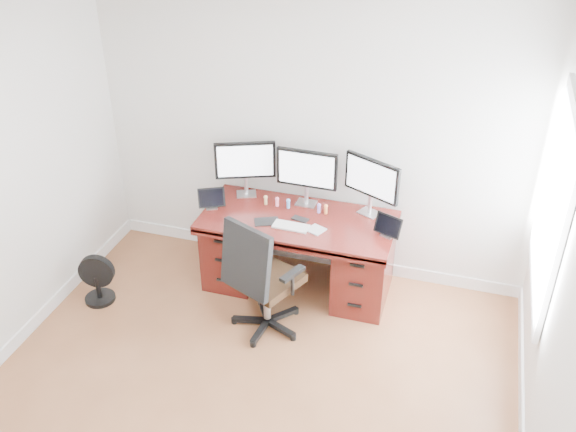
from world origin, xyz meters
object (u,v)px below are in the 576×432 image
(floor_fan, at_px, (97,280))
(keyboard, at_px, (291,226))
(office_chair, at_px, (263,295))
(desk, at_px, (299,249))
(monitor_center, at_px, (307,171))

(floor_fan, relative_size, keyboard, 1.50)
(office_chair, distance_m, keyboard, 0.64)
(desk, bearing_deg, keyboard, -95.98)
(office_chair, height_order, monitor_center, monitor_center)
(desk, xyz_separation_m, monitor_center, (-0.00, 0.24, 0.68))
(office_chair, xyz_separation_m, monitor_center, (0.12, 0.91, 0.73))
(desk, bearing_deg, floor_fan, -155.95)
(monitor_center, relative_size, keyboard, 1.78)
(floor_fan, height_order, keyboard, keyboard)
(office_chair, relative_size, keyboard, 3.52)
(desk, bearing_deg, office_chair, -99.86)
(desk, xyz_separation_m, office_chair, (-0.12, -0.67, -0.04))
(office_chair, height_order, keyboard, office_chair)
(floor_fan, xyz_separation_m, monitor_center, (1.66, 0.98, 0.86))
(monitor_center, height_order, keyboard, monitor_center)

